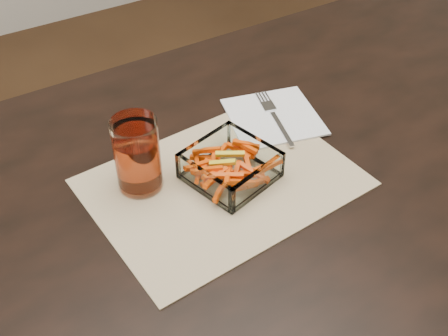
{
  "coord_description": "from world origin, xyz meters",
  "views": [
    {
      "loc": [
        -0.51,
        -0.63,
        1.43
      ],
      "look_at": [
        -0.12,
        -0.01,
        0.78
      ],
      "focal_mm": 45.0,
      "sensor_mm": 36.0,
      "label": 1
    }
  ],
  "objects_px": {
    "glass_bowl": "(230,167)",
    "fork": "(274,116)",
    "dining_table": "(275,189)",
    "tumbler": "(138,157)"
  },
  "relations": [
    {
      "from": "glass_bowl",
      "to": "fork",
      "type": "height_order",
      "value": "glass_bowl"
    },
    {
      "from": "dining_table",
      "to": "tumbler",
      "type": "relative_size",
      "value": 11.74
    },
    {
      "from": "tumbler",
      "to": "fork",
      "type": "distance_m",
      "value": 0.32
    },
    {
      "from": "dining_table",
      "to": "fork",
      "type": "height_order",
      "value": "fork"
    },
    {
      "from": "tumbler",
      "to": "glass_bowl",
      "type": "bearing_deg",
      "value": -24.07
    },
    {
      "from": "glass_bowl",
      "to": "tumbler",
      "type": "xyz_separation_m",
      "value": [
        -0.14,
        0.06,
        0.04
      ]
    },
    {
      "from": "tumbler",
      "to": "fork",
      "type": "xyz_separation_m",
      "value": [
        0.31,
        0.04,
        -0.06
      ]
    },
    {
      "from": "glass_bowl",
      "to": "fork",
      "type": "relative_size",
      "value": 0.88
    },
    {
      "from": "dining_table",
      "to": "fork",
      "type": "bearing_deg",
      "value": 58.33
    },
    {
      "from": "dining_table",
      "to": "fork",
      "type": "xyz_separation_m",
      "value": [
        0.06,
        0.1,
        0.1
      ]
    }
  ]
}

